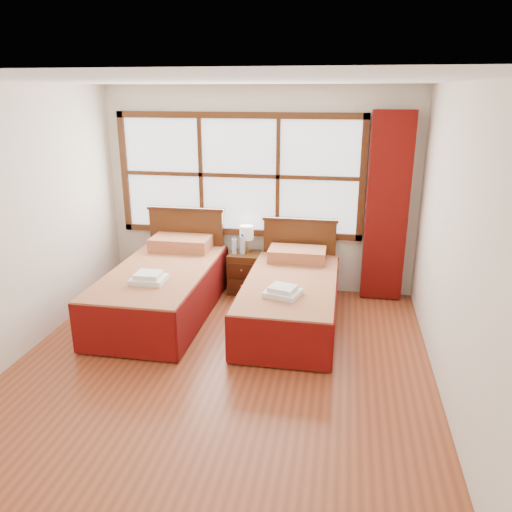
# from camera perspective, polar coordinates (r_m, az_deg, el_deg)

# --- Properties ---
(floor) EXTENTS (4.50, 4.50, 0.00)m
(floor) POSITION_cam_1_polar(r_m,az_deg,el_deg) (4.84, -4.36, -13.10)
(floor) COLOR brown
(floor) RESTS_ON ground
(ceiling) EXTENTS (4.50, 4.50, 0.00)m
(ceiling) POSITION_cam_1_polar(r_m,az_deg,el_deg) (4.13, -5.27, 19.36)
(ceiling) COLOR white
(ceiling) RESTS_ON wall_back
(wall_back) EXTENTS (4.00, 0.00, 4.00)m
(wall_back) POSITION_cam_1_polar(r_m,az_deg,el_deg) (6.45, 0.34, 7.43)
(wall_back) COLOR silver
(wall_back) RESTS_ON floor
(wall_left) EXTENTS (0.00, 4.50, 4.50)m
(wall_left) POSITION_cam_1_polar(r_m,az_deg,el_deg) (5.19, -26.70, 2.73)
(wall_left) COLOR silver
(wall_left) RESTS_ON floor
(wall_right) EXTENTS (0.00, 4.50, 4.50)m
(wall_right) POSITION_cam_1_polar(r_m,az_deg,el_deg) (4.27, 22.14, 0.34)
(wall_right) COLOR silver
(wall_right) RESTS_ON floor
(window) EXTENTS (3.16, 0.06, 1.56)m
(window) POSITION_cam_1_polar(r_m,az_deg,el_deg) (6.42, -1.94, 9.18)
(window) COLOR white
(window) RESTS_ON wall_back
(curtain) EXTENTS (0.50, 0.16, 2.30)m
(curtain) POSITION_cam_1_polar(r_m,az_deg,el_deg) (6.27, 14.74, 5.29)
(curtain) COLOR #690E0A
(curtain) RESTS_ON wall_back
(bed_left) EXTENTS (1.10, 2.13, 1.07)m
(bed_left) POSITION_cam_1_polar(r_m,az_deg,el_deg) (5.99, -10.53, -3.48)
(bed_left) COLOR #3E1C0C
(bed_left) RESTS_ON floor
(bed_right) EXTENTS (1.02, 2.04, 0.99)m
(bed_right) POSITION_cam_1_polar(r_m,az_deg,el_deg) (5.67, 4.00, -4.75)
(bed_right) COLOR #3E1C0C
(bed_right) RESTS_ON floor
(nightstand) EXTENTS (0.40, 0.40, 0.53)m
(nightstand) POSITION_cam_1_polar(r_m,az_deg,el_deg) (6.51, -1.31, -1.93)
(nightstand) COLOR #4A2510
(nightstand) RESTS_ON floor
(towels_left) EXTENTS (0.36, 0.32, 0.10)m
(towels_left) POSITION_cam_1_polar(r_m,az_deg,el_deg) (5.47, -12.17, -2.46)
(towels_left) COLOR white
(towels_left) RESTS_ON bed_left
(towels_right) EXTENTS (0.41, 0.38, 0.10)m
(towels_right) POSITION_cam_1_polar(r_m,az_deg,el_deg) (5.12, 3.08, -4.07)
(towels_right) COLOR white
(towels_right) RESTS_ON bed_right
(lamp) EXTENTS (0.18, 0.18, 0.35)m
(lamp) POSITION_cam_1_polar(r_m,az_deg,el_deg) (6.43, -1.08, 2.60)
(lamp) COLOR #B9823B
(lamp) RESTS_ON nightstand
(bottle_near) EXTENTS (0.06, 0.06, 0.22)m
(bottle_near) POSITION_cam_1_polar(r_m,az_deg,el_deg) (6.39, -2.51, 1.14)
(bottle_near) COLOR silver
(bottle_near) RESTS_ON nightstand
(bottle_far) EXTENTS (0.07, 0.07, 0.26)m
(bottle_far) POSITION_cam_1_polar(r_m,az_deg,el_deg) (6.38, -1.57, 1.30)
(bottle_far) COLOR silver
(bottle_far) RESTS_ON nightstand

